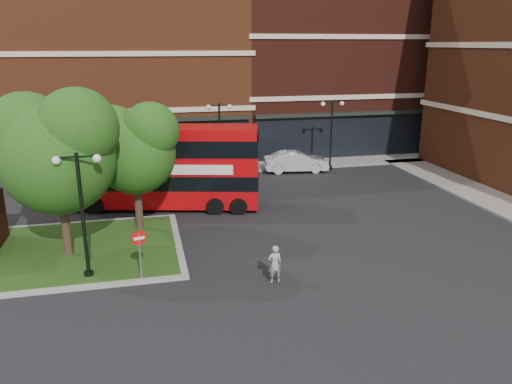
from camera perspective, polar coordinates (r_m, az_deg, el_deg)
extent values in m
plane|color=black|center=(20.70, -3.10, -8.53)|extent=(120.00, 120.00, 0.00)
cube|color=slate|center=(36.18, -7.71, 2.51)|extent=(44.00, 3.00, 0.12)
cube|color=brown|center=(42.78, -20.15, 13.24)|extent=(26.00, 12.00, 14.00)
cube|color=#471911|center=(45.82, 9.23, 15.43)|extent=(18.00, 12.00, 16.00)
cube|color=gray|center=(23.68, -24.03, -6.54)|extent=(12.60, 7.60, 0.12)
cube|color=#19380F|center=(23.67, -24.03, -6.51)|extent=(12.00, 7.00, 0.15)
cylinder|color=#2D2116|center=(22.31, -21.05, -2.36)|extent=(0.36, 0.36, 3.92)
sphere|color=#1A4A12|center=(21.70, -21.70, 3.60)|extent=(4.60, 4.60, 4.60)
sphere|color=#1A4A12|center=(22.40, -24.62, 6.02)|extent=(3.45, 3.45, 3.45)
sphere|color=#1A4A12|center=(20.90, -19.73, 6.87)|extent=(3.22, 3.22, 3.22)
cylinder|color=#2D2116|center=(24.51, -13.33, -0.57)|extent=(0.36, 0.36, 3.47)
sphere|color=#1A4A12|center=(23.99, -13.66, 4.25)|extent=(3.80, 3.80, 3.80)
sphere|color=#1A4A12|center=(24.43, -16.03, 6.22)|extent=(2.85, 2.85, 2.85)
sphere|color=#1A4A12|center=(23.41, -11.98, 6.84)|extent=(2.66, 2.66, 2.66)
cylinder|color=black|center=(19.84, -19.17, -2.83)|extent=(0.14, 0.14, 5.00)
cylinder|color=black|center=(20.71, -18.56, -8.97)|extent=(0.36, 0.36, 0.30)
cube|color=black|center=(19.22, -19.83, 3.80)|extent=(1.40, 0.06, 0.06)
sphere|color=#F2EACC|center=(19.34, -21.86, 3.36)|extent=(0.32, 0.32, 0.32)
sphere|color=#F2EACC|center=(19.17, -17.73, 3.66)|extent=(0.32, 0.32, 0.32)
cylinder|color=black|center=(33.96, -4.16, 5.90)|extent=(0.14, 0.14, 5.00)
cylinder|color=black|center=(34.47, -4.08, 2.06)|extent=(0.36, 0.36, 0.30)
cube|color=black|center=(33.61, -4.24, 9.84)|extent=(1.40, 0.06, 0.06)
sphere|color=#F2EACC|center=(33.52, -5.44, 9.62)|extent=(0.32, 0.32, 0.32)
sphere|color=#F2EACC|center=(33.73, -3.05, 9.72)|extent=(0.32, 0.32, 0.32)
cylinder|color=black|center=(36.06, 8.57, 6.39)|extent=(0.14, 0.14, 5.00)
cylinder|color=black|center=(36.54, 8.42, 2.76)|extent=(0.36, 0.36, 0.30)
cube|color=black|center=(35.72, 8.74, 10.10)|extent=(1.40, 0.06, 0.06)
sphere|color=#F2EACC|center=(35.48, 7.66, 9.94)|extent=(0.32, 0.32, 0.32)
sphere|color=#F2EACC|center=(36.00, 9.78, 9.94)|extent=(0.32, 0.32, 0.32)
cube|color=#AB060A|center=(27.97, -10.47, 1.06)|extent=(10.67, 4.81, 1.99)
cube|color=#AB060A|center=(27.52, -10.69, 5.05)|extent=(10.56, 4.77, 1.99)
cube|color=black|center=(27.50, -10.70, 5.25)|extent=(10.67, 4.81, 0.90)
cube|color=silver|center=(26.56, -11.08, 2.52)|extent=(7.58, 1.93, 0.52)
imported|color=gray|center=(19.14, 2.17, -8.23)|extent=(0.56, 0.37, 1.50)
imported|color=silver|center=(35.06, -9.25, 2.91)|extent=(3.74, 1.84, 1.23)
imported|color=silver|center=(35.56, 4.59, 3.48)|extent=(4.66, 2.10, 1.48)
cylinder|color=slate|center=(19.60, -13.09, -7.33)|extent=(0.07, 0.07, 1.96)
cylinder|color=red|center=(19.29, -13.24, -5.15)|extent=(0.56, 0.19, 0.57)
cube|color=white|center=(19.29, -13.24, -5.15)|extent=(0.40, 0.14, 0.11)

